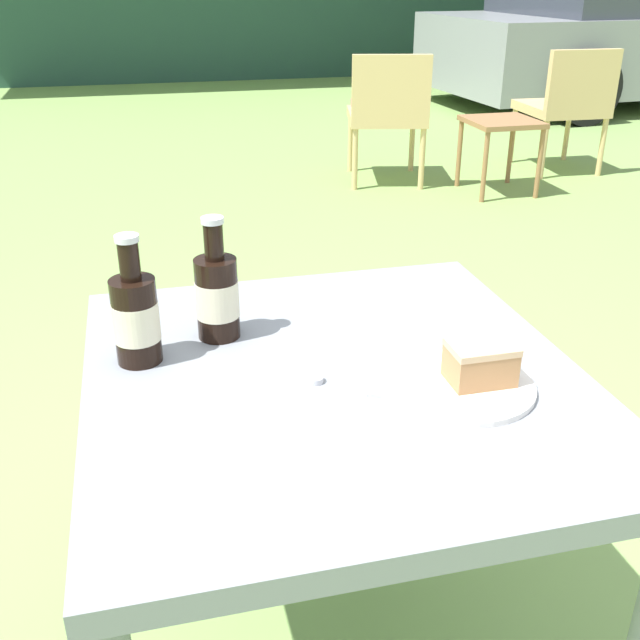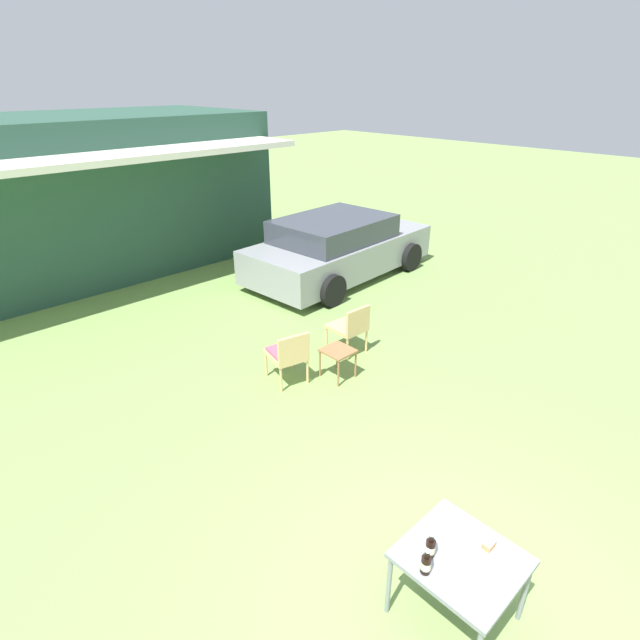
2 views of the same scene
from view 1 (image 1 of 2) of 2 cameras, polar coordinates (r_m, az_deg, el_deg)
The scene contains 9 objects.
wicker_chair_cushioned at distance 4.98m, azimuth 5.15°, elevation 15.71°, with size 0.59×0.63×0.82m.
wicker_chair_plain at distance 5.49m, azimuth 18.33°, elevation 15.50°, with size 0.50×0.56×0.82m.
garden_side_table at distance 4.87m, azimuth 13.64°, elevation 13.88°, with size 0.41×0.43×0.45m.
patio_table at distance 1.27m, azimuth 1.09°, elevation -6.55°, with size 0.81×0.86×0.69m.
cake_on_plate at distance 1.21m, azimuth 11.38°, elevation -4.10°, with size 0.23×0.23×0.08m.
cola_bottle_near at distance 1.34m, azimuth -7.86°, elevation 1.94°, with size 0.08×0.08×0.22m.
cola_bottle_far at distance 1.28m, azimuth -13.87°, elevation 0.24°, with size 0.08×0.08×0.22m.
fork at distance 1.18m, azimuth 8.23°, elevation -5.78°, with size 0.19×0.07×0.01m.
loose_bottle_cap at distance 1.21m, azimuth -0.38°, elevation -4.54°, with size 0.03×0.03×0.01m.
Camera 1 is at (-0.28, -1.04, 1.29)m, focal length 42.00 mm.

